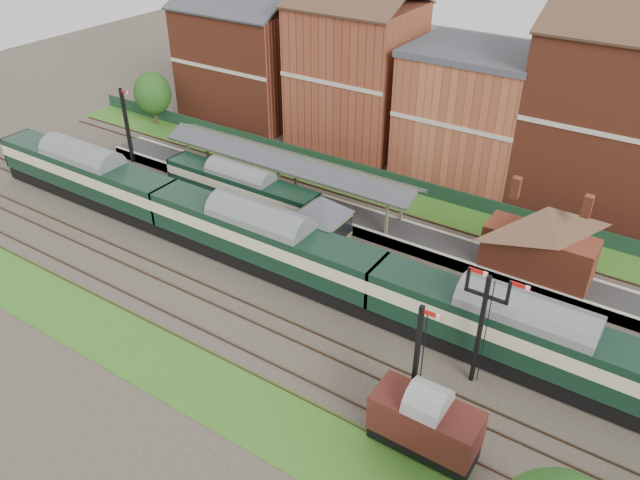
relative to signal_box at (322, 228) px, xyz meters
The scene contains 17 objects.
ground 5.45m from the signal_box, 47.29° to the right, with size 160.00×160.00×0.00m, color #473D33.
grass_back 13.47m from the signal_box, 76.76° to the left, with size 90.00×4.50×0.06m, color #2D6619.
grass_front 15.86m from the signal_box, 78.87° to the right, with size 90.00×5.00×0.06m, color #2D6619.
fence 15.25m from the signal_box, 78.50° to the left, with size 90.00×0.12×1.50m, color #193823.
platform 7.31m from the signal_box, 107.10° to the left, with size 55.00×3.40×1.00m, color #2D2D2D.
signal_box is the anchor object (origin of this frame).
brick_hut 8.25m from the signal_box, ahead, with size 3.20×2.64×2.94m.
station_building 16.37m from the signal_box, 23.43° to the left, with size 8.10×8.10×5.90m.
canopy 10.40m from the signal_box, 140.91° to the left, with size 26.00×3.89×4.08m.
semaphore_bracket 16.16m from the signal_box, 20.92° to the right, with size 3.60×0.25×8.18m.
semaphore_platform_end 27.41m from the signal_box, behind, with size 1.23×0.25×8.00m.
semaphore_siding 16.60m from the signal_box, 38.20° to the right, with size 1.23×0.25×8.00m.
town_backdrop 22.26m from the signal_box, 82.60° to the left, with size 69.00×10.00×16.00m.
dmu_train 4.77m from the signal_box, 136.78° to the right, with size 61.23×3.21×4.70m.
platform_railcar 11.33m from the signal_box, 163.25° to the left, with size 15.88×2.51×3.66m.
goods_van_a 19.16m from the signal_box, 39.82° to the right, with size 5.89×2.55×3.57m.
tree_back 35.23m from the signal_box, 157.29° to the left, with size 4.33×4.33×6.32m.
Camera 1 is at (19.60, -31.39, 28.45)m, focal length 35.00 mm.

